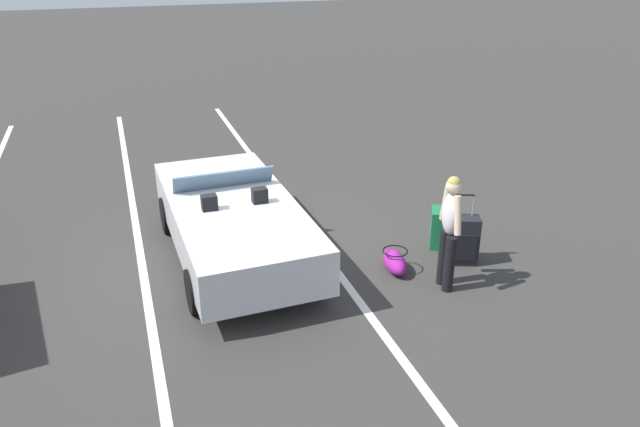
{
  "coord_description": "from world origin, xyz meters",
  "views": [
    {
      "loc": [
        -8.2,
        1.45,
        4.45
      ],
      "look_at": [
        -0.46,
        -1.21,
        0.75
      ],
      "focal_mm": 34.09,
      "sensor_mm": 36.0,
      "label": 1
    }
  ],
  "objects": [
    {
      "name": "suitcase_medium_bright",
      "position": [
        -0.66,
        -3.12,
        0.31
      ],
      "size": [
        0.47,
        0.39,
        0.62
      ],
      "rotation": [
        0.0,
        0.0,
        1.1
      ],
      "color": "#19723F",
      "rests_on": "ground_plane"
    },
    {
      "name": "duffel_bag",
      "position": [
        -1.18,
        -2.12,
        0.16
      ],
      "size": [
        0.68,
        0.42,
        0.34
      ],
      "rotation": [
        0.0,
        0.0,
        3.0
      ],
      "color": "#991E8C",
      "rests_on": "ground_plane"
    },
    {
      "name": "lot_line_near",
      "position": [
        0.0,
        -1.32,
        0.0
      ],
      "size": [
        18.0,
        0.12,
        0.01
      ],
      "primitive_type": "cube",
      "color": "silver",
      "rests_on": "ground_plane"
    },
    {
      "name": "convertible_car",
      "position": [
        0.21,
        0.01,
        0.59
      ],
      "size": [
        4.19,
        1.94,
        1.24
      ],
      "rotation": [
        0.0,
        0.0,
        0.03
      ],
      "color": "silver",
      "rests_on": "ground_plane"
    },
    {
      "name": "lot_line_mid",
      "position": [
        0.0,
        1.38,
        0.0
      ],
      "size": [
        18.0,
        0.12,
        0.01
      ],
      "primitive_type": "cube",
      "color": "silver",
      "rests_on": "ground_plane"
    },
    {
      "name": "suitcase_large_black",
      "position": [
        -1.27,
        -3.17,
        0.37
      ],
      "size": [
        0.43,
        0.55,
        1.08
      ],
      "rotation": [
        0.0,
        0.0,
        2.78
      ],
      "color": "black",
      "rests_on": "ground_plane"
    },
    {
      "name": "traveler_person",
      "position": [
        -1.81,
        -2.6,
        0.93
      ],
      "size": [
        0.61,
        0.26,
        1.65
      ],
      "rotation": [
        0.0,
        0.0,
        1.45
      ],
      "color": "black",
      "rests_on": "ground_plane"
    },
    {
      "name": "ground_plane",
      "position": [
        0.0,
        0.0,
        0.0
      ],
      "size": [
        80.0,
        80.0,
        0.0
      ],
      "primitive_type": "plane",
      "color": "#383533"
    }
  ]
}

